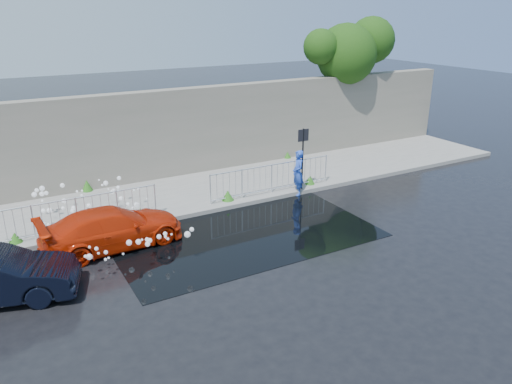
{
  "coord_description": "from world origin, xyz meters",
  "views": [
    {
      "loc": [
        -6.14,
        -11.69,
        6.67
      ],
      "look_at": [
        1.37,
        1.64,
        1.0
      ],
      "focal_mm": 35.0,
      "sensor_mm": 36.0,
      "label": 1
    }
  ],
  "objects": [
    {
      "name": "puddle",
      "position": [
        0.5,
        1.0,
        0.01
      ],
      "size": [
        8.0,
        5.0,
        0.01
      ],
      "primitive_type": "cube",
      "color": "black",
      "rests_on": "ground"
    },
    {
      "name": "retaining_wall",
      "position": [
        0.0,
        7.2,
        1.9
      ],
      "size": [
        30.0,
        0.6,
        3.5
      ],
      "primitive_type": "cube",
      "color": "#6A6759",
      "rests_on": "pavement"
    },
    {
      "name": "sign_post",
      "position": [
        4.2,
        3.1,
        1.72
      ],
      "size": [
        0.45,
        0.06,
        2.5
      ],
      "color": "black",
      "rests_on": "ground"
    },
    {
      "name": "red_car",
      "position": [
        -3.26,
        2.0,
        0.6
      ],
      "size": [
        4.24,
        1.96,
        1.2
      ],
      "primitive_type": "imported",
      "rotation": [
        0.0,
        0.0,
        1.64
      ],
      "color": "#BA2207",
      "rests_on": "ground"
    },
    {
      "name": "ground",
      "position": [
        0.0,
        0.0,
        0.0
      ],
      "size": [
        90.0,
        90.0,
        0.0
      ],
      "primitive_type": "plane",
      "color": "black",
      "rests_on": "ground"
    },
    {
      "name": "railing_left",
      "position": [
        -4.0,
        3.35,
        0.74
      ],
      "size": [
        5.05,
        0.05,
        1.1
      ],
      "color": "silver",
      "rests_on": "pavement"
    },
    {
      "name": "tree",
      "position": [
        9.77,
        7.41,
        4.78
      ],
      "size": [
        4.92,
        2.87,
        6.32
      ],
      "color": "#332114",
      "rests_on": "ground"
    },
    {
      "name": "curb",
      "position": [
        0.0,
        3.0,
        0.08
      ],
      "size": [
        30.0,
        0.25,
        0.16
      ],
      "primitive_type": "cube",
      "color": "slate",
      "rests_on": "ground"
    },
    {
      "name": "railing_right",
      "position": [
        3.0,
        3.35,
        0.74
      ],
      "size": [
        5.05,
        0.05,
        1.1
      ],
      "color": "silver",
      "rests_on": "pavement"
    },
    {
      "name": "weeds",
      "position": [
        -0.2,
        4.56,
        0.33
      ],
      "size": [
        12.17,
        3.93,
        0.42
      ],
      "color": "#165115",
      "rests_on": "pavement"
    },
    {
      "name": "pavement",
      "position": [
        0.0,
        5.0,
        0.07
      ],
      "size": [
        30.0,
        4.0,
        0.15
      ],
      "primitive_type": "cube",
      "color": "slate",
      "rests_on": "ground"
    },
    {
      "name": "person",
      "position": [
        3.94,
        3.0,
        0.86
      ],
      "size": [
        0.57,
        0.72,
        1.72
      ],
      "primitive_type": "imported",
      "rotation": [
        0.0,
        0.0,
        -1.84
      ],
      "color": "blue",
      "rests_on": "ground"
    },
    {
      "name": "water_spray",
      "position": [
        -3.43,
        2.98,
        0.68
      ],
      "size": [
        3.56,
        5.56,
        1.09
      ],
      "color": "white",
      "rests_on": "ground"
    }
  ]
}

